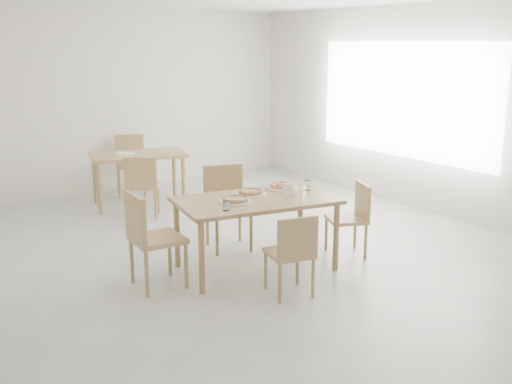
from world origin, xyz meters
TOP-DOWN VIEW (x-y plane):
  - room at (2.98, 0.30)m, footprint 7.28×7.00m
  - main_table at (-0.19, -0.66)m, footprint 1.72×1.17m
  - chair_south at (-0.32, -1.43)m, footprint 0.47×0.47m
  - chair_north at (-0.07, 0.12)m, footprint 0.56×0.56m
  - chair_west at (-1.31, -0.49)m, footprint 0.49×0.49m
  - chair_east at (0.93, -0.90)m, footprint 0.52×0.52m
  - plate_margherita at (-0.14, -0.49)m, footprint 0.31×0.31m
  - plate_mushroom at (-0.44, -0.67)m, footprint 0.32×0.32m
  - plate_pepperoni at (0.28, -0.46)m, footprint 0.34×0.34m
  - pizza_margherita at (-0.14, -0.49)m, footprint 0.31×0.31m
  - pizza_mushroom at (-0.44, -0.67)m, footprint 0.28×0.28m
  - pizza_pepperoni at (0.28, -0.46)m, footprint 0.28×0.28m
  - tumbler_a at (-0.68, -0.86)m, footprint 0.07×0.07m
  - tumbler_b at (0.46, -0.67)m, footprint 0.08×0.08m
  - napkin_holder at (0.14, -0.75)m, footprint 0.12×0.06m
  - fork_a at (-0.19, -0.90)m, footprint 0.10×0.18m
  - fork_b at (-0.27, -0.96)m, footprint 0.09×0.16m
  - second_table at (-0.13, 2.38)m, footprint 1.45×1.05m
  - chair_back_s at (-0.39, 1.69)m, footprint 0.58×0.58m
  - chair_back_n at (0.06, 3.12)m, footprint 0.57×0.57m
  - plate_empty at (-0.30, 2.45)m, footprint 0.28×0.28m

SIDE VIEW (x-z plane):
  - chair_south at x=-0.32m, z-range 0.06..0.85m
  - chair_east at x=0.93m, z-range 0.06..0.86m
  - chair_back_s at x=-0.39m, z-range 0.07..0.92m
  - chair_back_n at x=0.06m, z-range 0.07..0.97m
  - chair_north at x=-0.07m, z-range 0.07..1.01m
  - chair_west at x=-1.31m, z-range 0.07..1.01m
  - second_table at x=-0.13m, z-range 0.28..1.03m
  - main_table at x=-0.19m, z-range 0.30..1.05m
  - fork_a at x=-0.19m, z-range 0.75..0.76m
  - fork_b at x=-0.27m, z-range 0.75..0.76m
  - plate_margherita at x=-0.14m, z-range 0.75..0.77m
  - plate_mushroom at x=-0.44m, z-range 0.75..0.77m
  - plate_pepperoni at x=0.28m, z-range 0.75..0.77m
  - plate_empty at x=-0.30m, z-range 0.75..0.77m
  - pizza_margherita at x=-0.14m, z-range 0.76..0.80m
  - pizza_mushroom at x=-0.44m, z-range 0.76..0.80m
  - pizza_pepperoni at x=0.28m, z-range 0.77..0.80m
  - tumbler_a at x=-0.68m, z-range 0.75..0.84m
  - tumbler_b at x=0.46m, z-range 0.75..0.86m
  - napkin_holder at x=0.14m, z-range 0.75..0.88m
  - room at x=2.98m, z-range -2.00..5.00m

